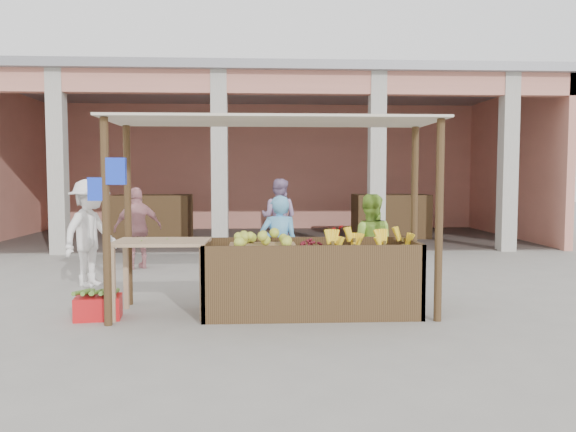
{
  "coord_description": "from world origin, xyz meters",
  "views": [
    {
      "loc": [
        -0.13,
        -6.82,
        1.69
      ],
      "look_at": [
        0.28,
        1.2,
        1.13
      ],
      "focal_mm": 35.0,
      "sensor_mm": 36.0,
      "label": 1
    }
  ],
  "objects": [
    {
      "name": "stall_awning",
      "position": [
        -0.01,
        0.06,
        1.98
      ],
      "size": [
        4.09,
        1.35,
        2.39
      ],
      "color": "#4E371F",
      "rests_on": "ground"
    },
    {
      "name": "papaya_pile",
      "position": [
        -1.32,
        0.04,
        1.01
      ],
      "size": [
        0.63,
        0.36,
        0.18
      ],
      "primitive_type": null,
      "color": "#499530",
      "rests_on": "side_table"
    },
    {
      "name": "shopper_a",
      "position": [
        -2.73,
        1.92,
        0.89
      ],
      "size": [
        1.01,
        1.28,
        1.78
      ],
      "primitive_type": "imported",
      "rotation": [
        0.0,
        0.0,
        1.13
      ],
      "color": "white",
      "rests_on": "ground"
    },
    {
      "name": "vendor_green",
      "position": [
        1.41,
        0.91,
        0.76
      ],
      "size": [
        0.81,
        0.57,
        1.53
      ],
      "primitive_type": "imported",
      "rotation": [
        0.0,
        0.0,
        2.93
      ],
      "color": "#98CE40",
      "rests_on": "ground"
    },
    {
      "name": "red_crate",
      "position": [
        -2.05,
        -0.13,
        0.14
      ],
      "size": [
        0.57,
        0.44,
        0.27
      ],
      "primitive_type": "cube",
      "rotation": [
        0.0,
        0.0,
        0.13
      ],
      "color": "red",
      "rests_on": "ground"
    },
    {
      "name": "vendor_blue",
      "position": [
        0.14,
        0.82,
        0.77
      ],
      "size": [
        0.58,
        0.43,
        1.53
      ],
      "primitive_type": "imported",
      "rotation": [
        0.0,
        0.0,
        3.13
      ],
      "color": "#60B2E9",
      "rests_on": "ground"
    },
    {
      "name": "melon_tray",
      "position": [
        -0.09,
        -0.06,
        0.9
      ],
      "size": [
        0.81,
        0.7,
        0.21
      ],
      "color": "#99744F",
      "rests_on": "fruit_stall"
    },
    {
      "name": "shopper_b",
      "position": [
        -2.36,
        3.54,
        0.8
      ],
      "size": [
        1.07,
        0.89,
        1.6
      ],
      "primitive_type": "imported",
      "rotation": [
        0.0,
        0.0,
        3.64
      ],
      "color": "#C68186",
      "rests_on": "ground"
    },
    {
      "name": "fruit_stall",
      "position": [
        0.5,
        0.0,
        0.4
      ],
      "size": [
        2.6,
        0.95,
        0.8
      ],
      "primitive_type": "cube",
      "color": "#4E371F",
      "rests_on": "ground"
    },
    {
      "name": "ground",
      "position": [
        0.0,
        0.0,
        0.0
      ],
      "size": [
        60.0,
        60.0,
        0.0
      ],
      "primitive_type": "plane",
      "color": "gray",
      "rests_on": "ground"
    },
    {
      "name": "plantain_bundle",
      "position": [
        -2.05,
        -0.13,
        0.31
      ],
      "size": [
        0.43,
        0.3,
        0.09
      ],
      "primitive_type": null,
      "color": "#578430",
      "rests_on": "red_crate"
    },
    {
      "name": "side_table",
      "position": [
        -1.32,
        0.04,
        0.77
      ],
      "size": [
        1.15,
        0.78,
        0.92
      ],
      "rotation": [
        0.0,
        0.0,
        -0.03
      ],
      "color": "tan",
      "rests_on": "ground"
    },
    {
      "name": "produce_sacks",
      "position": [
        2.45,
        5.39,
        0.31
      ],
      "size": [
        1.01,
        0.75,
        0.61
      ],
      "color": "maroon",
      "rests_on": "ground"
    },
    {
      "name": "banana_heap",
      "position": [
        1.18,
        -0.04,
        0.9
      ],
      "size": [
        1.07,
        0.59,
        0.2
      ],
      "primitive_type": null,
      "color": "yellow",
      "rests_on": "fruit_stall"
    },
    {
      "name": "berry_heap",
      "position": [
        0.5,
        0.01,
        0.86
      ],
      "size": [
        0.39,
        0.32,
        0.12
      ],
      "primitive_type": "ellipsoid",
      "color": "maroon",
      "rests_on": "fruit_stall"
    },
    {
      "name": "shopper_f",
      "position": [
        0.29,
        5.16,
        0.9
      ],
      "size": [
        1.0,
        0.79,
        1.8
      ],
      "primitive_type": "imported",
      "rotation": [
        0.0,
        0.0,
        2.77
      ],
      "color": "#997CA4",
      "rests_on": "ground"
    },
    {
      "name": "market_building",
      "position": [
        0.05,
        8.93,
        2.7
      ],
      "size": [
        14.4,
        6.4,
        4.2
      ],
      "color": "tan",
      "rests_on": "ground"
    },
    {
      "name": "motorcycle",
      "position": [
        0.65,
        2.0,
        0.48
      ],
      "size": [
        1.28,
        1.94,
        0.96
      ],
      "primitive_type": "imported",
      "rotation": [
        0.0,
        0.0,
        1.18
      ],
      "color": "#960A08",
      "rests_on": "ground"
    }
  ]
}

